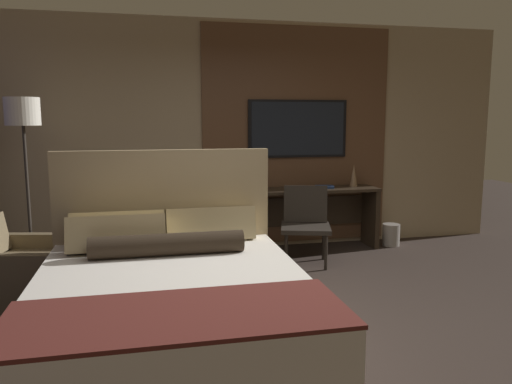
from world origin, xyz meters
name	(u,v)px	position (x,y,z in m)	size (l,w,h in m)	color
ground_plane	(287,331)	(0.00, 0.00, 0.00)	(16.00, 16.00, 0.00)	#332823
wall_back_tv_panel	(239,137)	(0.12, 2.59, 1.40)	(7.20, 0.09, 2.80)	tan
bed	(171,304)	(-0.88, -0.15, 0.36)	(1.83, 2.19, 1.36)	#33281E
desk	(301,208)	(0.86, 2.34, 0.52)	(1.89, 0.46, 0.77)	#2D2319
tv	(298,129)	(0.86, 2.52, 1.50)	(1.27, 0.04, 0.72)	black
desk_chair	(306,218)	(0.73, 1.78, 0.50)	(0.66, 0.66, 0.86)	#28231E
armchair_by_window	(19,273)	(-2.17, 1.18, 0.25)	(0.97, 1.00, 0.75)	brown
floor_lamp	(23,126)	(-2.21, 1.95, 1.55)	(0.34, 0.34, 1.83)	#282623
vase_tall	(354,176)	(1.55, 2.35, 0.91)	(0.10, 0.10, 0.28)	#846647
vase_short	(262,180)	(0.35, 2.34, 0.88)	(0.14, 0.14, 0.23)	#846647
book	(324,187)	(1.14, 2.29, 0.78)	(0.25, 0.19, 0.03)	navy
waste_bin	(391,235)	(2.04, 2.24, 0.14)	(0.22, 0.22, 0.28)	gray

